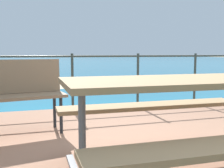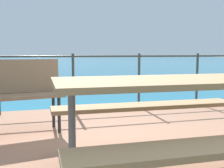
{
  "view_description": "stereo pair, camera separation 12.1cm",
  "coord_description": "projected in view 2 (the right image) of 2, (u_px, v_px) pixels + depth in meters",
  "views": [
    {
      "loc": [
        -1.3,
        -2.26,
        1.04
      ],
      "look_at": [
        -0.06,
        1.81,
        0.56
      ],
      "focal_mm": 44.44,
      "sensor_mm": 36.0,
      "label": 1
    },
    {
      "loc": [
        -1.19,
        -2.29,
        1.04
      ],
      "look_at": [
        -0.06,
        1.81,
        0.56
      ],
      "focal_mm": 44.44,
      "sensor_mm": 36.0,
      "label": 2
    }
  ],
  "objects": [
    {
      "name": "beach_strip",
      "position": [
        73.0,
        84.0,
        9.28
      ],
      "size": [
        54.02,
        3.08,
        0.01
      ],
      "primitive_type": "cube",
      "rotation": [
        0.0,
        0.0,
        0.01
      ],
      "color": "beige",
      "rests_on": "ground"
    },
    {
      "name": "sea_water",
      "position": [
        44.0,
        60.0,
        40.95
      ],
      "size": [
        90.0,
        90.0,
        0.01
      ],
      "primitive_type": "cube",
      "color": "teal",
      "rests_on": "ground"
    },
    {
      "name": "patio_paving",
      "position": [
        169.0,
        160.0,
        2.62
      ],
      "size": [
        6.4,
        5.2,
        0.06
      ],
      "primitive_type": "cube",
      "color": "#996B51",
      "rests_on": "ground"
    },
    {
      "name": "railing_fence",
      "position": [
        107.0,
        74.0,
        4.8
      ],
      "size": [
        5.94,
        0.04,
        0.97
      ],
      "color": "#2D3833",
      "rests_on": "patio_paving"
    },
    {
      "name": "ground_plane",
      "position": [
        169.0,
        163.0,
        2.62
      ],
      "size": [
        240.0,
        240.0,
        0.0
      ],
      "primitive_type": "plane",
      "color": "tan"
    },
    {
      "name": "picnic_table",
      "position": [
        176.0,
        103.0,
        2.04
      ],
      "size": [
        1.79,
        1.46,
        0.79
      ],
      "rotation": [
        0.0,
        0.0,
        -0.02
      ],
      "color": "#8C704C",
      "rests_on": "patio_paving"
    }
  ]
}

